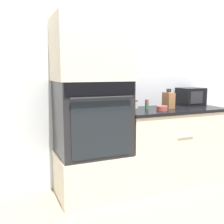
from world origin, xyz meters
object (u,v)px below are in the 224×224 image
(microwave, at_px, (191,97))
(bowl, at_px, (162,108))
(condiment_jar_near, at_px, (147,104))
(knife_block, at_px, (168,100))
(wall_oven, at_px, (92,118))
(condiment_jar_mid, at_px, (136,104))

(microwave, height_order, bowl, microwave)
(bowl, distance_m, condiment_jar_near, 0.19)
(knife_block, bearing_deg, wall_oven, -178.50)
(wall_oven, relative_size, bowl, 6.26)
(knife_block, height_order, bowl, knife_block)
(knife_block, bearing_deg, microwave, 15.88)
(bowl, bearing_deg, knife_block, 37.28)
(knife_block, bearing_deg, condiment_jar_near, 177.48)
(wall_oven, xyz_separation_m, condiment_jar_mid, (0.62, 0.16, 0.10))
(condiment_jar_mid, bearing_deg, wall_oven, -165.23)
(knife_block, relative_size, bowl, 1.88)
(bowl, relative_size, condiment_jar_mid, 1.26)
(condiment_jar_near, xyz_separation_m, condiment_jar_mid, (-0.08, 0.12, -0.01))
(condiment_jar_near, bearing_deg, condiment_jar_mid, 122.75)
(bowl, xyz_separation_m, condiment_jar_near, (-0.11, 0.15, 0.03))
(condiment_jar_near, distance_m, condiment_jar_mid, 0.15)
(bowl, bearing_deg, condiment_jar_mid, 124.27)
(microwave, height_order, condiment_jar_near, microwave)
(microwave, distance_m, knife_block, 0.45)
(wall_oven, bearing_deg, knife_block, 1.50)
(wall_oven, distance_m, condiment_jar_near, 0.71)
(wall_oven, relative_size, knife_block, 3.33)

